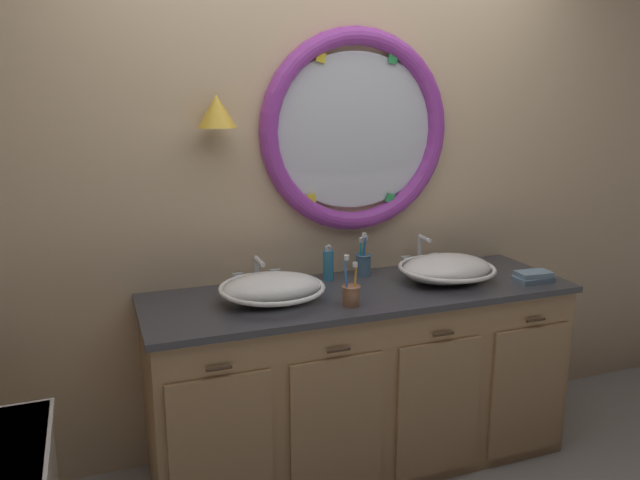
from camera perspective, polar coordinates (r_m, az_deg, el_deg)
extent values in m
cube|color=#D6B78E|center=(3.05, 0.35, 4.92)|extent=(6.40, 0.08, 2.60)
ellipsoid|color=silver|center=(3.03, 3.33, 9.99)|extent=(0.88, 0.02, 0.74)
torus|color=purple|center=(3.03, 3.37, 9.99)|extent=(0.97, 0.09, 0.97)
cube|color=#2866B7|center=(3.22, 10.67, 9.39)|extent=(0.05, 0.01, 0.05)
cube|color=green|center=(3.10, 6.73, 16.28)|extent=(0.05, 0.01, 0.05)
cube|color=yellow|center=(2.95, 0.08, 16.49)|extent=(0.05, 0.01, 0.05)
cube|color=purple|center=(2.87, -4.71, 9.14)|extent=(0.05, 0.01, 0.05)
cube|color=yellow|center=(2.97, -0.82, 3.82)|extent=(0.05, 0.01, 0.05)
cube|color=green|center=(3.14, 6.49, 3.85)|extent=(0.05, 0.01, 0.05)
cylinder|color=#4C3823|center=(2.79, -9.72, 12.06)|extent=(0.02, 0.09, 0.02)
cone|color=gold|center=(2.74, -9.50, 11.63)|extent=(0.17, 0.17, 0.14)
cube|color=tan|center=(3.03, 3.67, -12.69)|extent=(1.95, 0.61, 0.84)
cube|color=#38383D|center=(2.87, 3.80, -4.86)|extent=(1.99, 0.65, 0.03)
cube|color=#38383D|center=(3.15, 1.56, -4.59)|extent=(1.95, 0.02, 0.11)
cube|color=tan|center=(2.59, -9.04, -18.77)|extent=(0.41, 0.02, 0.64)
cylinder|color=#422D1E|center=(2.41, -9.29, -11.62)|extent=(0.10, 0.01, 0.01)
cube|color=tan|center=(2.71, 1.58, -17.04)|extent=(0.41, 0.02, 0.64)
cylinder|color=#422D1E|center=(2.54, 1.74, -10.12)|extent=(0.10, 0.01, 0.01)
cube|color=tan|center=(2.91, 10.85, -15.05)|extent=(0.41, 0.02, 0.64)
cylinder|color=#422D1E|center=(2.74, 11.31, -8.51)|extent=(0.10, 0.01, 0.01)
cube|color=tan|center=(3.17, 18.62, -13.05)|extent=(0.41, 0.02, 0.64)
cylinder|color=#422D1E|center=(3.02, 19.27, -6.98)|extent=(0.10, 0.01, 0.01)
ellipsoid|color=white|center=(2.67, -4.45, -4.47)|extent=(0.44, 0.28, 0.13)
torus|color=white|center=(2.67, -4.45, -4.40)|extent=(0.46, 0.46, 0.02)
cylinder|color=silver|center=(2.67, -4.45, -4.40)|extent=(0.03, 0.03, 0.01)
ellipsoid|color=white|center=(3.02, 11.60, -2.60)|extent=(0.44, 0.33, 0.13)
torus|color=white|center=(3.02, 11.60, -2.54)|extent=(0.46, 0.46, 0.02)
cylinder|color=silver|center=(3.02, 11.60, -2.54)|extent=(0.03, 0.03, 0.01)
cylinder|color=silver|center=(2.93, -5.86, -3.99)|extent=(0.05, 0.05, 0.02)
cylinder|color=silver|center=(2.91, -5.89, -2.75)|extent=(0.02, 0.02, 0.11)
sphere|color=silver|center=(2.89, -5.91, -1.68)|extent=(0.03, 0.03, 0.03)
cylinder|color=silver|center=(2.84, -5.60, -1.99)|extent=(0.02, 0.12, 0.02)
cylinder|color=silver|center=(2.90, -7.58, -3.79)|extent=(0.04, 0.04, 0.06)
cylinder|color=silver|center=(2.94, -4.17, -3.45)|extent=(0.04, 0.04, 0.06)
cube|color=silver|center=(2.89, -7.60, -3.14)|extent=(0.05, 0.01, 0.01)
cube|color=silver|center=(2.94, -4.18, -2.81)|extent=(0.05, 0.01, 0.01)
cylinder|color=silver|center=(3.25, 9.13, -2.36)|extent=(0.05, 0.05, 0.02)
cylinder|color=silver|center=(3.22, 9.18, -0.95)|extent=(0.02, 0.02, 0.14)
sphere|color=silver|center=(3.21, 9.23, 0.30)|extent=(0.03, 0.03, 0.03)
cylinder|color=silver|center=(3.17, 9.64, 0.12)|extent=(0.02, 0.09, 0.02)
cylinder|color=silver|center=(3.20, 7.87, -2.16)|extent=(0.04, 0.04, 0.06)
cylinder|color=silver|center=(3.28, 10.38, -1.88)|extent=(0.04, 0.04, 0.06)
cube|color=silver|center=(3.19, 7.89, -1.57)|extent=(0.05, 0.01, 0.01)
cube|color=silver|center=(3.27, 10.41, -1.30)|extent=(0.05, 0.01, 0.01)
cylinder|color=#996647|center=(2.64, 2.90, -5.18)|extent=(0.07, 0.07, 0.08)
torus|color=#996647|center=(2.62, 2.91, -4.32)|extent=(0.08, 0.08, 0.01)
cylinder|color=orange|center=(2.63, 3.23, -4.14)|extent=(0.02, 0.02, 0.16)
cube|color=white|center=(2.61, 3.26, -2.28)|extent=(0.02, 0.02, 0.02)
cylinder|color=blue|center=(2.61, 2.44, -3.87)|extent=(0.03, 0.01, 0.19)
cube|color=white|center=(2.58, 2.46, -1.63)|extent=(0.02, 0.02, 0.02)
cylinder|color=slate|center=(3.07, 4.01, -2.34)|extent=(0.07, 0.07, 0.10)
torus|color=slate|center=(3.05, 4.03, -1.41)|extent=(0.08, 0.08, 0.01)
cylinder|color=orange|center=(3.06, 4.22, -1.52)|extent=(0.01, 0.02, 0.17)
cube|color=white|center=(3.04, 4.25, 0.18)|extent=(0.02, 0.02, 0.02)
cylinder|color=#19ADB2|center=(3.07, 3.95, -1.58)|extent=(0.02, 0.02, 0.16)
cube|color=white|center=(3.05, 3.98, 0.04)|extent=(0.02, 0.02, 0.02)
cylinder|color=#19ADB2|center=(3.05, 3.78, -1.64)|extent=(0.02, 0.03, 0.16)
cube|color=white|center=(3.03, 3.81, 0.00)|extent=(0.02, 0.02, 0.02)
cylinder|color=blue|center=(3.04, 4.06, -1.44)|extent=(0.02, 0.03, 0.18)
cube|color=white|center=(3.02, 4.09, 0.46)|extent=(0.02, 0.02, 0.02)
cylinder|color=#388EBC|center=(2.98, 0.76, -2.35)|extent=(0.05, 0.05, 0.15)
cylinder|color=silver|center=(2.96, 0.77, -0.79)|extent=(0.03, 0.03, 0.02)
cylinder|color=silver|center=(2.94, 0.89, -0.60)|extent=(0.01, 0.04, 0.01)
cube|color=#7593A8|center=(3.14, 19.06, -3.41)|extent=(0.18, 0.10, 0.02)
cube|color=#7593A8|center=(3.14, 19.10, -2.98)|extent=(0.17, 0.11, 0.02)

